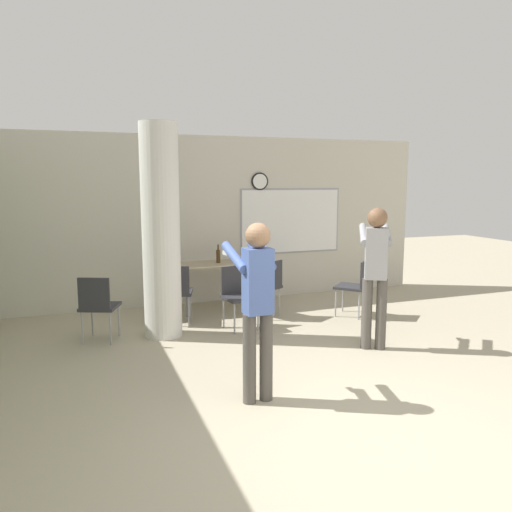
{
  "coord_description": "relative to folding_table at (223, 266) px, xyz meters",
  "views": [
    {
      "loc": [
        -2.09,
        -3.15,
        2.06
      ],
      "look_at": [
        -0.07,
        2.39,
        1.17
      ],
      "focal_mm": 35.0,
      "sensor_mm": 36.0,
      "label": 1
    }
  ],
  "objects": [
    {
      "name": "ground_plane",
      "position": [
        -0.13,
        -4.47,
        -0.7
      ],
      "size": [
        24.0,
        24.0,
        0.0
      ],
      "primitive_type": "plane",
      "color": "#ADA389"
    },
    {
      "name": "wall_back",
      "position": [
        -0.09,
        0.58,
        0.7
      ],
      "size": [
        8.0,
        0.15,
        2.8
      ],
      "color": "beige",
      "rests_on": "ground_plane"
    },
    {
      "name": "support_pillar",
      "position": [
        -1.16,
        -1.11,
        0.7
      ],
      "size": [
        0.5,
        0.5,
        2.8
      ],
      "color": "silver",
      "rests_on": "ground_plane"
    },
    {
      "name": "folding_table",
      "position": [
        0.0,
        0.0,
        0.0
      ],
      "size": [
        1.45,
        0.69,
        0.76
      ],
      "color": "tan",
      "rests_on": "ground_plane"
    },
    {
      "name": "bottle_on_table",
      "position": [
        -0.08,
        0.01,
        0.17
      ],
      "size": [
        0.07,
        0.07,
        0.3
      ],
      "color": "#4C3319",
      "rests_on": "folding_table"
    },
    {
      "name": "chair_table_right",
      "position": [
        0.48,
        -0.7,
        -0.19
      ],
      "size": [
        0.6,
        0.6,
        0.87
      ],
      "color": "#2D2D33",
      "rests_on": "ground_plane"
    },
    {
      "name": "chair_near_pillar",
      "position": [
        -1.99,
        -1.11,
        -0.19
      ],
      "size": [
        0.57,
        0.57,
        0.87
      ],
      "color": "#2D2D33",
      "rests_on": "ground_plane"
    },
    {
      "name": "chair_table_left",
      "position": [
        -0.89,
        -0.62,
        -0.19
      ],
      "size": [
        0.55,
        0.55,
        0.87
      ],
      "color": "#2D2D33",
      "rests_on": "ground_plane"
    },
    {
      "name": "chair_mid_room",
      "position": [
        1.77,
        -1.14,
        -0.19
      ],
      "size": [
        0.62,
        0.62,
        0.87
      ],
      "color": "#2D2D33",
      "rests_on": "ground_plane"
    },
    {
      "name": "chair_table_front",
      "position": [
        -0.11,
        -1.12,
        -0.19
      ],
      "size": [
        0.49,
        0.49,
        0.87
      ],
      "color": "#2D2D33",
      "rests_on": "ground_plane"
    },
    {
      "name": "person_playing_side",
      "position": [
        1.2,
        -2.51,
        0.33
      ],
      "size": [
        0.6,
        0.72,
        1.74
      ],
      "color": "#514C47",
      "rests_on": "ground_plane"
    },
    {
      "name": "person_playing_front",
      "position": [
        -0.68,
        -3.42,
        0.3
      ],
      "size": [
        0.38,
        0.66,
        1.69
      ],
      "color": "#514C47",
      "rests_on": "ground_plane"
    }
  ]
}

